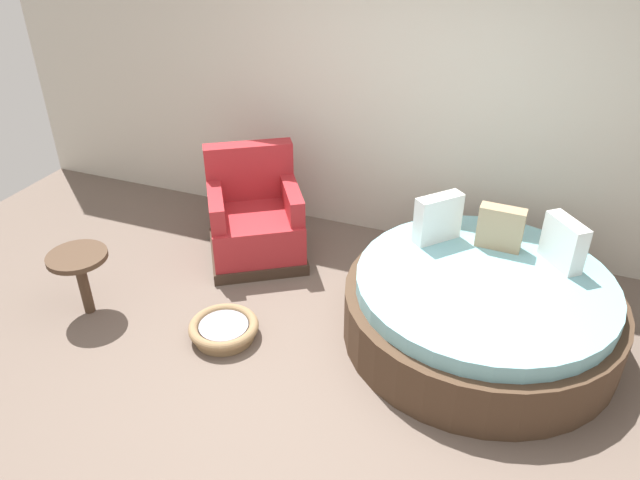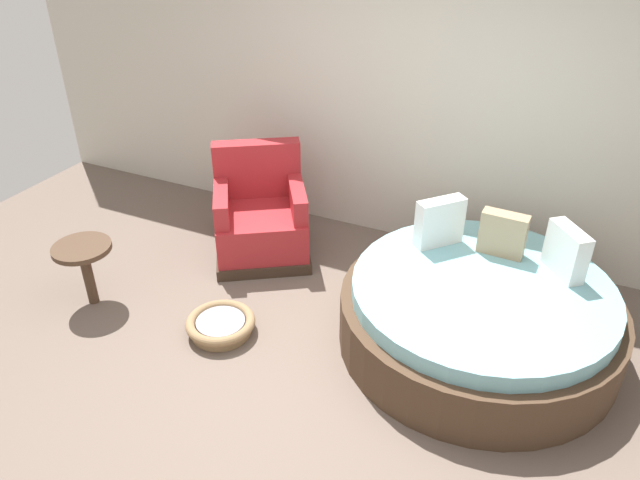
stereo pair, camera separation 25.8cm
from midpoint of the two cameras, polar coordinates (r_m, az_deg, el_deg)
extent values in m
cube|color=#66564C|center=(4.17, 0.67, -12.88)|extent=(8.00, 8.00, 0.02)
cube|color=beige|center=(5.23, 10.71, 13.24)|extent=(8.00, 0.12, 2.65)
cylinder|color=#473323|center=(4.47, 16.32, -7.42)|extent=(1.95, 1.95, 0.40)
cylinder|color=#7AB7C1|center=(4.32, 16.82, -4.73)|extent=(1.79, 1.79, 0.12)
cube|color=white|center=(4.50, 23.87, -1.01)|extent=(0.32, 0.35, 0.35)
cube|color=tan|center=(4.58, 18.51, 0.52)|extent=(0.33, 0.13, 0.33)
cube|color=white|center=(4.57, 12.88, 1.64)|extent=(0.33, 0.35, 0.37)
cube|color=#38281E|center=(5.37, -4.11, -0.86)|extent=(1.10, 1.10, 0.10)
cube|color=#A32328|center=(5.25, -4.20, 1.17)|extent=(1.05, 1.05, 0.34)
cube|color=#A32328|center=(5.34, -4.61, 6.74)|extent=(0.72, 0.55, 0.50)
cube|color=#A32328|center=(5.12, -7.90, 3.64)|extent=(0.47, 0.64, 0.22)
cube|color=#A32328|center=(5.14, -0.76, 4.11)|extent=(0.47, 0.64, 0.22)
cylinder|color=#8E704C|center=(4.52, -7.72, -8.43)|extent=(0.44, 0.44, 0.06)
torus|color=#8E704C|center=(4.48, -7.78, -7.79)|extent=(0.51, 0.51, 0.07)
cylinder|color=gray|center=(4.49, -7.77, -7.89)|extent=(0.36, 0.36, 0.05)
cylinder|color=#473323|center=(4.95, -19.73, -3.31)|extent=(0.08, 0.08, 0.48)
cylinder|color=#473323|center=(4.81, -20.27, -0.76)|extent=(0.44, 0.44, 0.04)
camera|label=1|loc=(0.13, -88.36, 0.99)|focal=33.73mm
camera|label=2|loc=(0.13, 91.64, -0.99)|focal=33.73mm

